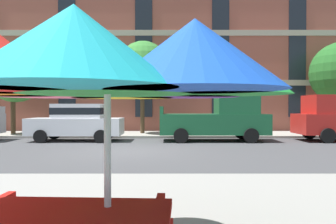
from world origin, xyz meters
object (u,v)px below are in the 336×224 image
(street_tree_left, at_px, (18,73))
(street_tree_middle, at_px, (144,72))
(sedan_white, at_px, (79,121))
(pickup_green, at_px, (220,120))
(patio_umbrella, at_px, (109,67))

(street_tree_left, bearing_deg, street_tree_middle, 2.23)
(sedan_white, distance_m, pickup_green, 6.77)
(street_tree_left, bearing_deg, pickup_green, -14.59)
(patio_umbrella, bearing_deg, sedan_white, 106.87)
(sedan_white, xyz_separation_m, street_tree_left, (-4.29, 2.88, 2.62))
(sedan_white, relative_size, patio_umbrella, 1.42)
(sedan_white, xyz_separation_m, pickup_green, (6.77, 0.00, 0.08))
(sedan_white, bearing_deg, street_tree_middle, 47.34)
(street_tree_left, bearing_deg, sedan_white, -33.84)
(street_tree_left, relative_size, patio_umbrella, 1.71)
(street_tree_left, xyz_separation_m, street_tree_middle, (7.21, 0.28, 0.08))
(street_tree_middle, relative_size, patio_umbrella, 1.75)
(street_tree_left, distance_m, patio_umbrella, 17.65)
(pickup_green, relative_size, street_tree_middle, 0.94)
(sedan_white, relative_size, street_tree_middle, 0.81)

